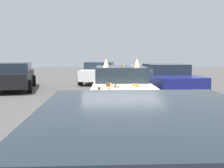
# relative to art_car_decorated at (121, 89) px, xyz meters

# --- Properties ---
(ground_plane) EXTENTS (60.00, 60.00, 0.00)m
(ground_plane) POSITION_rel_art_car_decorated_xyz_m (-0.08, 0.00, -0.72)
(ground_plane) COLOR #514F4C
(art_car_decorated) EXTENTS (4.52, 2.18, 1.72)m
(art_car_decorated) POSITION_rel_art_car_decorated_xyz_m (0.00, 0.00, 0.00)
(art_car_decorated) COLOR beige
(art_car_decorated) RESTS_ON ground
(parked_sedan_row_back_far) EXTENTS (4.73, 2.52, 1.40)m
(parked_sedan_row_back_far) POSITION_rel_art_car_decorated_xyz_m (5.71, 5.06, -0.01)
(parked_sedan_row_back_far) COLOR black
(parked_sedan_row_back_far) RESTS_ON ground
(parked_sedan_near_left) EXTENTS (4.10, 2.29, 1.41)m
(parked_sedan_near_left) POSITION_rel_art_car_decorated_xyz_m (2.79, -2.28, 0.00)
(parked_sedan_near_left) COLOR navy
(parked_sedan_near_left) RESTS_ON ground
(parked_sedan_behind_right) EXTENTS (4.52, 2.59, 1.34)m
(parked_sedan_behind_right) POSITION_rel_art_car_decorated_xyz_m (8.60, 0.55, -0.03)
(parked_sedan_behind_right) COLOR white
(parked_sedan_behind_right) RESTS_ON ground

